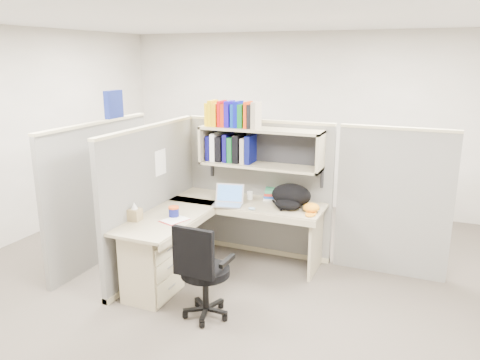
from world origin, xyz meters
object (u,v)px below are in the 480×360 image
at_px(laptop, 228,196).
at_px(snack_canister, 174,211).
at_px(backpack, 290,197).
at_px(desk, 179,247).
at_px(task_chair, 203,286).

bearing_deg(laptop, snack_canister, -133.83).
bearing_deg(snack_canister, backpack, 35.98).
bearing_deg(laptop, desk, -122.37).
bearing_deg(task_chair, laptop, 102.91).
height_order(laptop, task_chair, laptop).
bearing_deg(task_chair, snack_canister, 138.06).
height_order(desk, snack_canister, snack_canister).
relative_size(laptop, snack_canister, 2.91).
xyz_separation_m(desk, laptop, (0.25, 0.64, 0.41)).
bearing_deg(laptop, task_chair, -87.89).
distance_m(desk, laptop, 0.80).
distance_m(desk, task_chair, 0.69).
xyz_separation_m(laptop, task_chair, (0.25, -1.10, -0.51)).
relative_size(backpack, snack_canister, 3.99).
distance_m(laptop, task_chair, 1.24).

